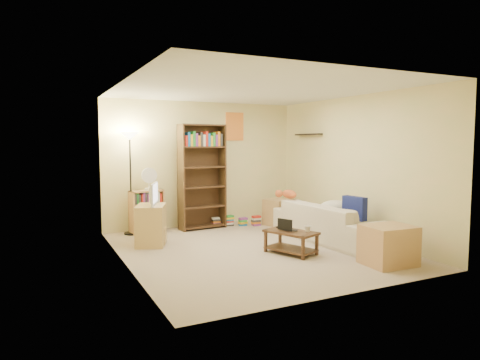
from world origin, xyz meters
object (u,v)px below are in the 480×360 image
at_px(tabby_cat, 287,194).
at_px(floor_lamp, 130,153).
at_px(sofa, 330,222).
at_px(mug, 308,229).
at_px(desk_fan, 149,178).
at_px(short_bookshelf, 147,212).
at_px(tall_bookshelf, 202,174).
at_px(laptop, 289,230).
at_px(coffee_table, 291,240).
at_px(tv_stand, 151,225).
at_px(side_table, 278,212).
at_px(television, 150,194).
at_px(end_cabinet, 388,245).

height_order(tabby_cat, floor_lamp, floor_lamp).
relative_size(sofa, mug, 18.90).
distance_m(mug, desk_fan, 3.18).
bearing_deg(short_bookshelf, tall_bookshelf, -16.07).
bearing_deg(laptop, mug, 178.83).
relative_size(coffee_table, laptop, 2.65).
relative_size(laptop, desk_fan, 0.79).
distance_m(mug, tv_stand, 2.56).
xyz_separation_m(mug, tall_bookshelf, (-0.72, 2.53, 0.68)).
bearing_deg(floor_lamp, short_bookshelf, -0.37).
bearing_deg(coffee_table, short_bookshelf, 101.40).
xyz_separation_m(coffee_table, side_table, (0.99, 2.02, 0.05)).
distance_m(tv_stand, floor_lamp, 1.53).
relative_size(mug, short_bookshelf, 0.15).
bearing_deg(mug, laptop, 131.27).
distance_m(coffee_table, television, 2.39).
distance_m(mug, end_cabinet, 1.17).
height_order(coffee_table, desk_fan, desk_fan).
distance_m(sofa, side_table, 1.57).
relative_size(tabby_cat, floor_lamp, 0.27).
relative_size(tabby_cat, tv_stand, 0.77).
height_order(tabby_cat, short_bookshelf, tabby_cat).
bearing_deg(mug, desk_fan, 124.18).
bearing_deg(tv_stand, sofa, 2.65).
bearing_deg(short_bookshelf, side_table, -20.95).
bearing_deg(tabby_cat, desk_fan, 153.99).
relative_size(sofa, television, 3.66).
distance_m(coffee_table, short_bookshelf, 2.94).
bearing_deg(mug, end_cabinet, -53.62).
xyz_separation_m(desk_fan, floor_lamp, (-0.33, 0.04, 0.46)).
relative_size(coffee_table, short_bookshelf, 1.11).
relative_size(tv_stand, tall_bookshelf, 0.33).
distance_m(tabby_cat, end_cabinet, 2.44).
bearing_deg(desk_fan, sofa, -36.52).
height_order(desk_fan, end_cabinet, desk_fan).
bearing_deg(end_cabinet, tv_stand, 135.92).
bearing_deg(desk_fan, coffee_table, -57.17).
height_order(sofa, mug, sofa).
height_order(short_bookshelf, end_cabinet, short_bookshelf).
bearing_deg(side_table, tv_stand, -168.81).
distance_m(tv_stand, short_bookshelf, 1.00).
bearing_deg(television, side_table, -56.62).
bearing_deg(side_table, television, -168.81).
xyz_separation_m(tv_stand, floor_lamp, (-0.11, 0.99, 1.16)).
bearing_deg(sofa, end_cabinet, 169.32).
distance_m(mug, floor_lamp, 3.52).
bearing_deg(mug, tall_bookshelf, 105.82).
distance_m(tabby_cat, tv_stand, 2.56).
xyz_separation_m(coffee_table, short_bookshelf, (-1.60, 2.46, 0.19)).
height_order(television, floor_lamp, floor_lamp).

